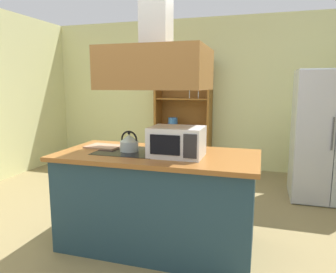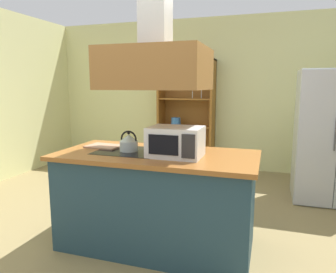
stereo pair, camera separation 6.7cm
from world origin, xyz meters
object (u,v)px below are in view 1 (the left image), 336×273
(microwave, at_px, (177,142))
(refrigerator, at_px, (329,136))
(kettle, at_px, (129,143))
(cutting_board, at_px, (104,147))
(dish_cabinet, at_px, (184,121))

(microwave, bearing_deg, refrigerator, 50.74)
(refrigerator, relative_size, microwave, 3.73)
(kettle, relative_size, microwave, 0.42)
(cutting_board, xyz_separation_m, microwave, (0.80, -0.18, 0.12))
(refrigerator, bearing_deg, microwave, -129.26)
(kettle, bearing_deg, cutting_board, 162.20)
(dish_cabinet, xyz_separation_m, cutting_board, (-0.13, -2.77, 0.03))
(cutting_board, bearing_deg, microwave, -12.32)
(refrigerator, height_order, kettle, refrigerator)
(refrigerator, relative_size, kettle, 8.85)
(dish_cabinet, xyz_separation_m, kettle, (0.19, -2.87, 0.11))
(dish_cabinet, bearing_deg, cutting_board, -92.75)
(refrigerator, height_order, microwave, refrigerator)
(kettle, distance_m, microwave, 0.49)
(refrigerator, distance_m, cutting_board, 2.93)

